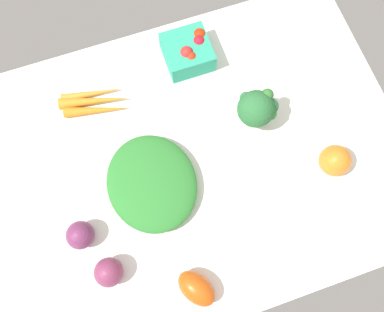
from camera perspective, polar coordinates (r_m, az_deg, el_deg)
The scene contains 9 objects.
tablecloth at distance 102.43cm, azimuth 0.00°, elevation -0.50°, with size 104.00×76.00×2.00cm, color white.
red_onion_center at distance 97.72cm, azimuth -15.00°, elevation -10.39°, with size 6.36×6.36×6.36cm, color #722F59.
heirloom_tomato_orange at distance 102.96cm, azimuth 18.95°, elevation -0.60°, with size 7.52×7.52×7.52cm, color orange.
leafy_greens_clump at distance 97.70cm, azimuth -5.52°, elevation -3.67°, with size 23.98×20.82×5.07cm, color #2E7F31.
red_onion_near_basket at distance 95.61cm, azimuth -11.29°, elevation -15.30°, with size 6.43×6.43×6.43cm, color #813456.
berry_basket at distance 109.74cm, azimuth -0.53°, elevation 14.08°, with size 11.61×11.61×7.30cm.
broccoli_head at distance 99.28cm, azimuth 8.88°, elevation 6.40°, with size 9.91×9.24×12.00cm.
roma_tomato at distance 94.14cm, azimuth 0.62°, elevation -17.64°, with size 9.26×5.86×5.86cm, color #D95313.
carrot_bunch at distance 108.05cm, azimuth -13.02°, elevation 7.21°, with size 18.09×10.50×2.95cm.
Camera 1 is at (-9.58, -27.97, 99.07)cm, focal length 39.06 mm.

